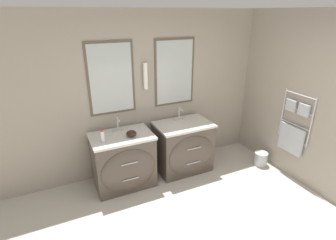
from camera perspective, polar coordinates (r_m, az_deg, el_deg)
name	(u,v)px	position (r m, az deg, el deg)	size (l,w,h in m)	color
wall_back	(149,94)	(4.29, -4.06, 5.77)	(5.52, 0.15, 2.60)	#9E9384
wall_right	(300,100)	(4.50, 26.81, 3.91)	(0.13, 4.30, 2.60)	#9E9384
vanity_left	(124,161)	(4.11, -9.60, -8.81)	(0.92, 0.69, 0.85)	#4C4238
vanity_right	(184,147)	(4.44, 3.51, -5.94)	(0.92, 0.69, 0.85)	#4C4238
faucet_left	(118,125)	(4.03, -10.83, -1.04)	(0.17, 0.14, 0.22)	silver
faucet_right	(179,114)	(4.37, 2.50, 1.25)	(0.17, 0.14, 0.22)	silver
toiletry_bottle	(103,136)	(3.76, -14.06, -3.49)	(0.05, 0.05, 0.19)	silver
amenity_bowl	(131,134)	(3.86, -7.99, -2.94)	(0.15, 0.15, 0.09)	black
waste_bin	(261,158)	(5.00, 19.53, -7.88)	(0.23, 0.23, 0.24)	#B7B7BC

